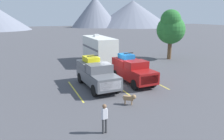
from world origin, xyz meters
TOP-DOWN VIEW (x-y plane):
  - ground_plane at (0.00, 0.00)m, footprint 240.00×240.00m
  - pickup_truck_a at (-1.75, -0.31)m, footprint 2.38×5.72m
  - pickup_truck_b at (1.78, -0.29)m, footprint 2.29×5.38m
  - lot_stripe_a at (-3.74, -0.67)m, footprint 0.12×5.50m
  - lot_stripe_b at (0.00, -0.67)m, footprint 0.12×5.50m
  - lot_stripe_c at (3.74, -0.67)m, footprint 0.12×5.50m
  - camper_trailer_a at (1.74, 9.01)m, footprint 2.63×8.37m
  - person_a at (-3.79, -7.83)m, footprint 0.36×0.23m
  - dog at (-0.80, -5.00)m, footprint 0.84×0.70m
  - tree_a at (11.86, 7.55)m, footprint 3.96×3.96m
  - mountain_ridge at (11.97, 94.31)m, footprint 130.58×43.92m

SIDE VIEW (x-z plane):
  - ground_plane at x=0.00m, z-range 0.00..0.00m
  - lot_stripe_a at x=-3.74m, z-range 0.00..0.01m
  - lot_stripe_b at x=0.00m, z-range 0.00..0.01m
  - lot_stripe_c at x=3.74m, z-range 0.00..0.01m
  - dog at x=-0.80m, z-range 0.13..0.91m
  - person_a at x=-3.79m, z-range 0.13..1.77m
  - pickup_truck_b at x=1.78m, z-range -0.12..2.56m
  - pickup_truck_a at x=-1.75m, z-range -0.10..2.56m
  - camper_trailer_a at x=1.74m, z-range 0.10..3.80m
  - tree_a at x=11.86m, z-range 1.02..7.97m
  - mountain_ridge at x=11.97m, z-range -1.00..15.40m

